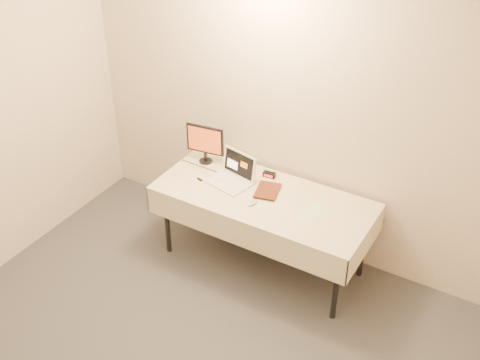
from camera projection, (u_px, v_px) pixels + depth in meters
The scene contains 9 objects.
back_wall at pixel (291, 109), 5.04m from camera, with size 4.00×0.10×2.70m, color beige.
table at pixel (263, 202), 5.09m from camera, with size 1.86×0.81×0.74m.
laptop at pixel (233, 175), 5.21m from camera, with size 0.41×0.36×0.25m.
monitor at pixel (205, 141), 5.39m from camera, with size 0.36×0.14×0.37m.
book at pixel (257, 178), 5.05m from camera, with size 0.19×0.02×0.26m, color maroon.
alarm_clock at pixel (269, 175), 5.28m from camera, with size 0.11×0.06×0.05m.
clicker at pixel (252, 203), 4.95m from camera, with size 0.05×0.10×0.02m, color #B3B3B5.
paper_form at pixel (312, 213), 4.85m from camera, with size 0.12×0.30×0.00m, color #C1EABA.
usb_dongle at pixel (200, 179), 5.25m from camera, with size 0.06×0.02×0.01m, color black.
Camera 1 is at (1.93, -1.61, 3.65)m, focal length 45.00 mm.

